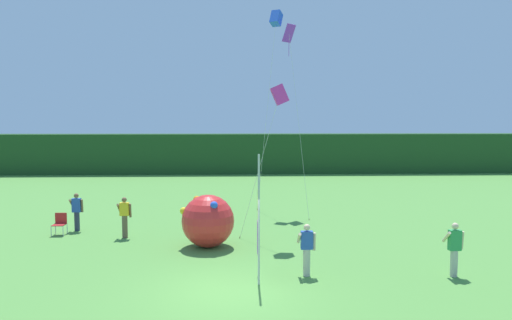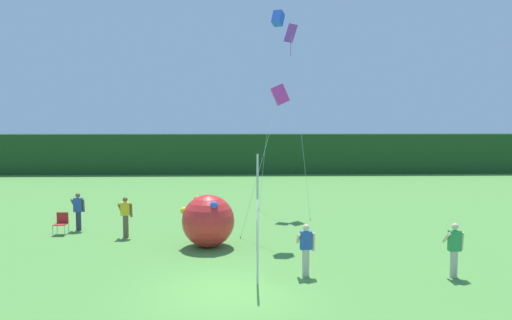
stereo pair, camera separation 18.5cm
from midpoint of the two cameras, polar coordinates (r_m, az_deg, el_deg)
ground_plane at (r=14.07m, az=-3.08°, el=-15.07°), size 120.00×120.00×0.00m
distant_treeline at (r=42.67m, az=-2.02°, el=0.77°), size 80.00×2.40×3.45m
banner_flag at (r=14.29m, az=0.52°, el=-7.15°), size 0.06×1.03×3.80m
person_near_banner at (r=22.21m, az=-19.95°, el=-5.61°), size 0.55×0.48×1.63m
person_mid_field at (r=16.08m, az=22.60°, el=-9.58°), size 0.55×0.48×1.66m
person_far_left at (r=15.09m, az=6.24°, el=-10.30°), size 0.55×0.48×1.60m
person_far_right at (r=20.34m, az=-14.84°, el=-6.38°), size 0.55×0.48×1.65m
inflatable_balloon at (r=18.33m, az=-5.37°, el=-7.13°), size 2.03×1.97×1.97m
folding_chair at (r=21.83m, az=-21.68°, el=-6.78°), size 0.51×0.51×0.89m
kite_magenta_box_1 at (r=19.08m, az=3.11°, el=7.63°), size 1.95×0.50×6.16m
kite_purple_diamond_2 at (r=25.97m, az=4.43°, el=13.62°), size 1.07×3.59×9.69m
kite_blue_box_3 at (r=26.59m, az=2.81°, el=16.21°), size 1.44×1.37×10.50m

